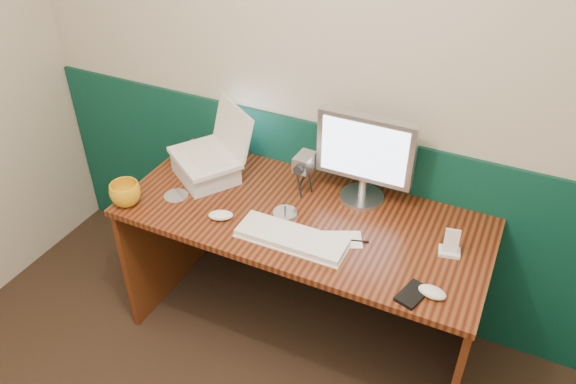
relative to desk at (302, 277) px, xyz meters
The scene contains 18 objects.
back_wall 0.96m from the desk, 71.48° to the left, with size 3.50×0.04×2.50m, color #BCB29F.
wainscot 0.40m from the desk, 70.90° to the left, with size 3.48×0.02×1.00m, color #08372B.
desk is the anchor object (origin of this frame).
laptop_riser 0.69m from the desk, behind, with size 0.28×0.24×0.10m, color silver.
laptop 0.81m from the desk, behind, with size 0.32×0.25×0.27m, color white, non-canonical shape.
monitor 0.66m from the desk, 49.97° to the left, with size 0.42×0.12×0.42m, color #B7B7BC, non-canonical shape.
keyboard 0.43m from the desk, 80.63° to the right, with size 0.46×0.15×0.03m, color white.
mouse_right 0.77m from the desk, 20.55° to the right, with size 0.10×0.06×0.03m, color white.
mouse_left 0.53m from the desk, 150.49° to the right, with size 0.11×0.06×0.04m, color white.
mug 0.89m from the desk, 160.49° to the right, with size 0.14×0.14×0.11m, color gold.
camcorder 0.51m from the desk, 112.78° to the left, with size 0.10×0.14×0.22m, color #A9AAAE, non-canonical shape.
cd_spindle 0.39m from the desk, 149.28° to the right, with size 0.11×0.11×0.02m, color silver.
cd_loose_a 0.70m from the desk, 168.39° to the right, with size 0.11×0.11×0.00m, color silver.
pen 0.46m from the desk, 16.86° to the right, with size 0.01×0.01×0.15m, color black.
papers 0.44m from the desk, 21.48° to the right, with size 0.16×0.11×0.00m, color white.
dock 0.73m from the desk, ahead, with size 0.08×0.06×0.02m, color white.
music_player 0.77m from the desk, ahead, with size 0.06×0.01×0.10m, color white.
pda 0.73m from the desk, 25.37° to the right, with size 0.08×0.13×0.02m, color black.
Camera 1 is at (0.64, -0.38, 2.25)m, focal length 35.00 mm.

